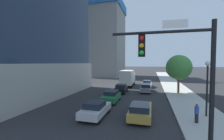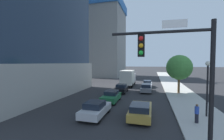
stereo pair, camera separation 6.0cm
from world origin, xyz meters
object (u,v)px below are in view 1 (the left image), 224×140
Objects in this scene: street_tree at (179,67)px; car_gold at (140,110)px; traffic_light_pole at (181,69)px; car_white at (147,84)px; car_green at (111,96)px; car_silver at (95,109)px; car_black at (121,88)px; pedestrian_blue_shirt at (197,113)px; construction_building at (105,36)px; street_lamp at (207,80)px; box_truck at (128,77)px; car_gray at (146,88)px.

car_gold is (-5.22, -12.71, -3.63)m from street_tree.
traffic_light_pole is 8.03m from car_gold.
car_green reaches higher than car_white.
street_tree is at bearing 55.23° from car_silver.
pedestrian_blue_shirt reaches higher than car_black.
street_tree is 14.21m from car_gold.
street_lamp is (21.87, -38.65, -11.43)m from construction_building.
street_lamp reaches higher than box_truck.
car_green is at bearing 119.32° from traffic_light_pole.
street_lamp is at bearing -17.87° from car_green.
car_white is 2.77× the size of pedestrian_blue_shirt.
car_green is (-4.15, -13.72, 0.05)m from car_white.
car_black is at bearing -90.00° from box_truck.
street_lamp is at bearing -86.26° from street_tree.
car_white is at bearing 73.18° from car_green.
street_tree is 11.43m from box_truck.
traffic_light_pole is at bearing -84.86° from car_white.
street_tree is 1.50× the size of car_green.
car_silver is 2.70× the size of pedestrian_blue_shirt.
street_tree is at bearing -52.54° from construction_building.
box_truck reaches higher than car_green.
car_silver is (11.79, -41.09, -14.24)m from construction_building.
car_gold is at bearing -49.78° from car_green.
pedestrian_blue_shirt is (4.62, -0.30, 0.22)m from car_gold.
pedestrian_blue_shirt reaches higher than car_white.
construction_building reaches higher than car_black.
traffic_light_pole reaches higher than car_white.
car_black is at bearing -67.84° from construction_building.
pedestrian_blue_shirt is (-0.60, -13.01, -3.41)m from street_tree.
street_tree is at bearing 8.17° from car_black.
construction_building is 47.63m from pedestrian_blue_shirt.
pedestrian_blue_shirt is at bearing -70.88° from car_gray.
car_black is 12.14m from car_silver.
traffic_light_pole reaches higher than car_silver.
traffic_light_pole is 19.45m from street_tree.
car_gold is (0.00, -18.63, 0.05)m from car_white.
car_white is (-5.94, 16.98, -2.89)m from street_lamp.
street_tree is 6.37m from car_gray.
car_silver is (-6.41, 5.73, -4.11)m from traffic_light_pole.
street_tree is at bearing -32.97° from box_truck.
car_black is at bearing 90.00° from car_silver.
box_truck is (-4.15, 5.76, 1.19)m from car_gray.
pedestrian_blue_shirt is at bearing -65.33° from box_truck.
street_tree is 1.44× the size of car_white.
pedestrian_blue_shirt is at bearing -63.15° from construction_building.
street_lamp is at bearing -59.51° from box_truck.
car_white is 19.85m from car_silver.
pedestrian_blue_shirt is at bearing -124.07° from street_lamp.
box_truck is at bearing 147.03° from street_tree.
street_tree reaches higher than car_gray.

